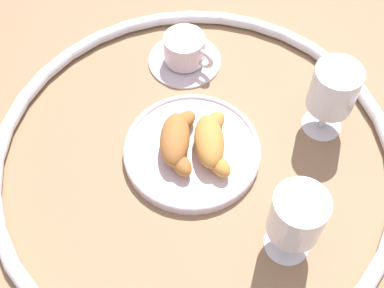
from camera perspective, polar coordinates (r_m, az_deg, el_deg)
The scene contains 8 objects.
ground_plane at distance 0.86m, azimuth 0.37°, elevation -1.68°, with size 2.20×2.20×0.00m, color #997551.
table_chrome_rim at distance 0.85m, azimuth 0.38°, elevation -1.25°, with size 0.67×0.67×0.02m, color silver.
pastry_plate at distance 0.85m, azimuth -0.00°, elevation -0.71°, with size 0.23×0.23×0.02m.
croissant_large at distance 0.83m, azimuth -1.67°, elevation 0.45°, with size 0.14×0.07×0.04m.
croissant_small at distance 0.83m, azimuth 2.11°, elevation 0.25°, with size 0.13×0.08×0.04m.
coffee_cup_near at distance 0.97m, azimuth -0.77°, elevation 10.06°, with size 0.14×0.14×0.06m.
juice_glass_left at distance 0.85m, azimuth 15.21°, elevation 5.54°, with size 0.08×0.08×0.14m.
juice_glass_right at distance 0.72m, azimuth 11.44°, elevation -7.89°, with size 0.08×0.08×0.14m.
Camera 1 is at (0.44, 0.07, 0.73)m, focal length 48.60 mm.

